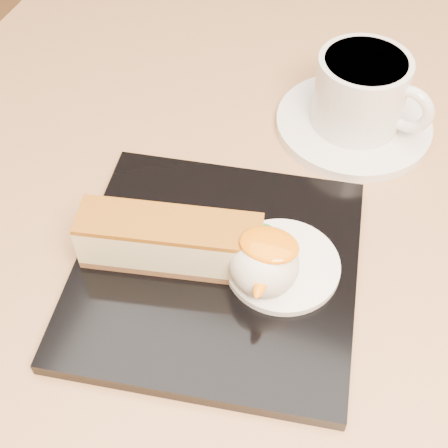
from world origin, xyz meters
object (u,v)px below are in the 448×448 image
at_px(table, 280,308).
at_px(dessert_plate, 216,270).
at_px(cheesecake, 170,241).
at_px(ice_cream_scoop, 264,264).
at_px(coffee_cup, 362,91).
at_px(saucer, 353,124).

distance_m(table, dessert_plate, 0.19).
relative_size(cheesecake, ice_cream_scoop, 2.77).
xyz_separation_m(ice_cream_scoop, coffee_cup, (0.03, 0.21, 0.01)).
bearing_deg(cheesecake, saucer, 53.08).
bearing_deg(ice_cream_scoop, table, 89.50).
height_order(dessert_plate, ice_cream_scoop, ice_cream_scoop).
relative_size(dessert_plate, saucer, 1.47).
bearing_deg(table, cheesecake, -130.89).
relative_size(dessert_plate, ice_cream_scoop, 4.23).
distance_m(saucer, coffee_cup, 0.04).
xyz_separation_m(cheesecake, saucer, (0.10, 0.21, -0.03)).
xyz_separation_m(dessert_plate, saucer, (0.07, 0.21, -0.00)).
xyz_separation_m(table, ice_cream_scoop, (-0.00, -0.09, 0.19)).
height_order(saucer, coffee_cup, coffee_cup).
relative_size(table, dessert_plate, 3.64).
distance_m(cheesecake, coffee_cup, 0.24).
distance_m(table, cheesecake, 0.22).
distance_m(dessert_plate, saucer, 0.22).
xyz_separation_m(table, dessert_plate, (-0.04, -0.08, 0.16)).
bearing_deg(cheesecake, coffee_cup, 52.57).
bearing_deg(cheesecake, table, 38.06).
bearing_deg(table, saucer, 77.61).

